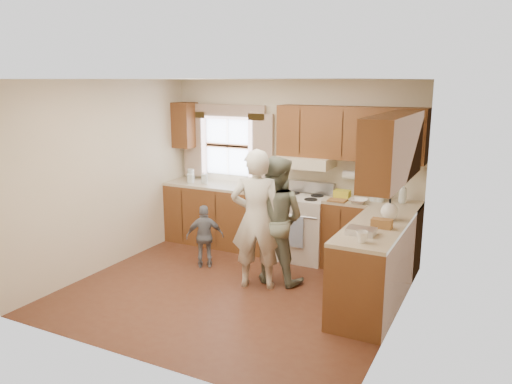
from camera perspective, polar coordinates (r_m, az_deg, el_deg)
The scene contains 6 objects.
room at distance 5.78m, azimuth -2.68°, elevation 0.29°, with size 3.80×3.80×3.80m.
kitchen_fixtures at distance 6.58m, azimuth 6.67°, elevation -1.94°, with size 3.80×2.25×2.15m.
stove at distance 7.11m, azimuth 5.23°, elevation -3.90°, with size 0.76×0.67×1.07m.
woman_left at distance 6.00m, azimuth 0.06°, elevation -3.14°, with size 0.62×0.41×1.71m, color beige.
woman_right at distance 6.20m, azimuth 2.21°, elevation -3.17°, with size 0.77×0.60×1.59m, color #29422A.
child at distance 6.78m, azimuth -5.85°, elevation -5.06°, with size 0.50×0.21×0.86m, color slate.
Camera 1 is at (2.79, -4.91, 2.49)m, focal length 35.00 mm.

